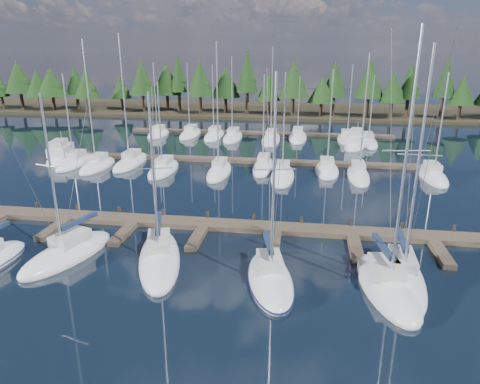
% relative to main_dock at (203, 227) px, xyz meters
% --- Properties ---
extents(ground, '(260.00, 260.00, 0.00)m').
position_rel_main_dock_xyz_m(ground, '(0.00, 12.64, -0.20)').
color(ground, black).
rests_on(ground, ground).
extents(far_shore, '(220.00, 30.00, 0.60)m').
position_rel_main_dock_xyz_m(far_shore, '(0.00, 72.64, 0.10)').
color(far_shore, '#2C2718').
rests_on(far_shore, ground).
extents(main_dock, '(44.00, 6.13, 0.90)m').
position_rel_main_dock_xyz_m(main_dock, '(0.00, 0.00, 0.00)').
color(main_dock, brown).
rests_on(main_dock, ground).
extents(back_docks, '(50.00, 21.80, 0.40)m').
position_rel_main_dock_xyz_m(back_docks, '(0.00, 32.23, -0.00)').
color(back_docks, brown).
rests_on(back_docks, ground).
extents(front_sailboat_2, '(5.18, 8.61, 12.36)m').
position_rel_main_dock_xyz_m(front_sailboat_2, '(-8.44, -6.31, 0.07)').
color(front_sailboat_2, silver).
rests_on(front_sailboat_2, ground).
extents(front_sailboat_3, '(5.54, 9.96, 12.49)m').
position_rel_main_dock_xyz_m(front_sailboat_3, '(-1.74, -6.00, 0.07)').
color(front_sailboat_3, silver).
rests_on(front_sailboat_3, ground).
extents(front_sailboat_4, '(4.44, 8.19, 13.79)m').
position_rel_main_dock_xyz_m(front_sailboat_4, '(6.16, -7.78, 0.09)').
color(front_sailboat_4, silver).
rests_on(front_sailboat_4, ground).
extents(front_sailboat_5, '(4.25, 8.79, 16.12)m').
position_rel_main_dock_xyz_m(front_sailboat_5, '(13.35, -7.49, 0.10)').
color(front_sailboat_5, silver).
rests_on(front_sailboat_5, ground).
extents(front_sailboat_6, '(3.19, 9.09, 15.25)m').
position_rel_main_dock_xyz_m(front_sailboat_6, '(14.45, -6.28, 0.10)').
color(front_sailboat_6, silver).
rests_on(front_sailboat_6, ground).
extents(back_sailboat_rows, '(46.57, 33.62, 16.73)m').
position_rel_main_dock_xyz_m(back_sailboat_rows, '(-0.22, 28.05, 0.06)').
color(back_sailboat_rows, silver).
rests_on(back_sailboat_rows, ground).
extents(motor_yacht_left, '(4.88, 9.31, 4.43)m').
position_rel_main_dock_xyz_m(motor_yacht_left, '(-24.56, 20.52, 0.29)').
color(motor_yacht_left, silver).
rests_on(motor_yacht_left, ground).
extents(motor_yacht_right, '(5.32, 9.57, 4.55)m').
position_rel_main_dock_xyz_m(motor_yacht_right, '(15.75, 34.62, 0.30)').
color(motor_yacht_right, silver).
rests_on(motor_yacht_right, ground).
extents(tree_line, '(184.97, 12.22, 13.83)m').
position_rel_main_dock_xyz_m(tree_line, '(-2.24, 62.87, 7.14)').
color(tree_line, black).
rests_on(tree_line, far_shore).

